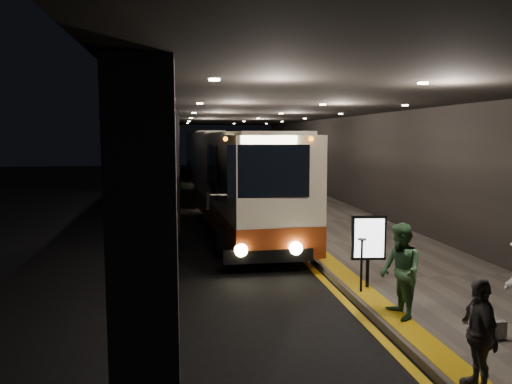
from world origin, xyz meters
TOP-DOWN VIEW (x-y plane):
  - ground at (0.00, 0.00)m, footprint 90.00×90.00m
  - lane_line_white at (-1.80, 5.00)m, footprint 0.12×50.00m
  - kerb_stripe_yellow at (2.35, 5.00)m, footprint 0.18×50.00m
  - sidewalk at (4.75, 5.00)m, footprint 4.50×50.00m
  - tactile_strip at (2.85, 5.00)m, footprint 0.50×50.00m
  - terminal_wall at (7.00, 5.00)m, footprint 0.10×50.00m
  - support_columns at (-1.50, 4.00)m, footprint 0.80×24.80m
  - canopy at (2.50, 5.00)m, footprint 9.00×50.00m
  - coach_main at (1.08, 3.52)m, footprint 3.03×11.37m
  - coach_second at (0.99, 15.43)m, footprint 2.66×11.45m
  - coach_third at (1.04, 29.44)m, footprint 3.04×12.07m
  - passenger_boarding at (2.80, 1.11)m, footprint 0.55×0.65m
  - passenger_waiting_green at (2.91, -5.59)m, footprint 0.54×0.86m
  - passenger_waiting_grey at (2.80, -8.20)m, footprint 0.57×0.94m
  - bag_polka at (4.09, -6.77)m, footprint 0.26×0.11m
  - info_sign at (3.00, -3.75)m, footprint 0.77×0.19m
  - stanchion_post at (2.75, -4.02)m, footprint 0.05×0.05m

SIDE VIEW (x-z plane):
  - ground at x=0.00m, z-range 0.00..0.00m
  - lane_line_white at x=-1.80m, z-range 0.00..0.01m
  - kerb_stripe_yellow at x=2.35m, z-range 0.00..0.01m
  - sidewalk at x=4.75m, z-range 0.00..0.15m
  - tactile_strip at x=2.85m, z-range 0.15..0.16m
  - bag_polka at x=4.09m, z-range 0.15..0.46m
  - stanchion_post at x=2.75m, z-range 0.15..1.31m
  - passenger_waiting_grey at x=2.80m, z-range 0.15..1.67m
  - passenger_boarding at x=2.80m, z-range 0.15..1.68m
  - passenger_waiting_green at x=2.91m, z-range 0.15..1.92m
  - info_sign at x=3.00m, z-range 0.43..2.05m
  - coach_main at x=1.08m, z-range -0.07..3.44m
  - coach_second at x=0.99m, z-range -0.07..3.51m
  - coach_third at x=1.04m, z-range -0.07..3.69m
  - support_columns at x=-1.50m, z-range 0.00..4.40m
  - terminal_wall at x=7.00m, z-range 0.00..6.00m
  - canopy at x=2.50m, z-range 4.40..4.80m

